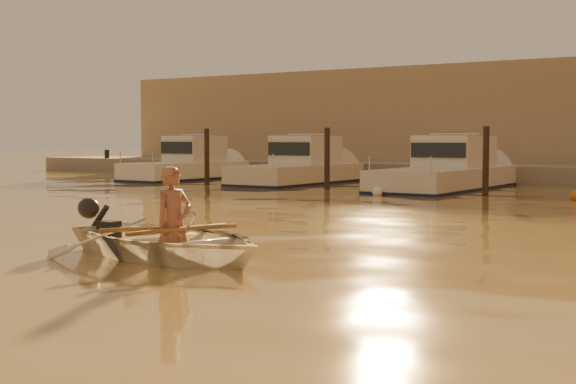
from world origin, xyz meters
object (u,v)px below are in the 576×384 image
Objects in this scene: dinghy at (169,241)px; moored_boat_1 at (297,167)px; moored_boat_0 at (186,164)px; person at (174,224)px; moored_boat_2 at (446,170)px.

dinghy is 18.24m from moored_boat_1.
moored_boat_1 is at bearing 0.00° from moored_boat_0.
moored_boat_0 is (-13.75, 16.25, 0.14)m from person.
dinghy is 16.44m from moored_boat_2.
moored_boat_2 is (5.76, 0.00, 0.00)m from moored_boat_1.
dinghy is 0.52× the size of moored_boat_1.
moored_boat_1 and moored_boat_2 have the same top height.
moored_boat_0 is at bearing 50.47° from dinghy.
moored_boat_2 is (-2.67, 16.25, 0.14)m from person.
moored_boat_2 is at bearing 19.74° from person.
person is 0.23× the size of moored_boat_1.
person is at bearing -49.76° from moored_boat_0.
person is 0.20× the size of moored_boat_2.
moored_boat_0 and moored_boat_1 have the same top height.
moored_boat_0 is 0.82× the size of moored_boat_2.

